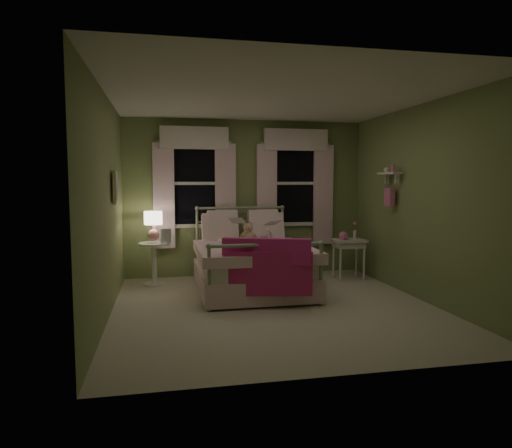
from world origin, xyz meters
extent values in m
plane|color=beige|center=(0.00, 0.00, 0.00)|extent=(4.20, 4.20, 0.00)
plane|color=white|center=(0.00, 0.00, 2.60)|extent=(4.20, 4.20, 0.00)
plane|color=#7E9258|center=(0.00, 2.10, 1.30)|extent=(4.00, 0.00, 4.00)
plane|color=#7E9258|center=(0.00, -2.10, 1.30)|extent=(4.00, 0.00, 4.00)
plane|color=#7E9258|center=(-2.00, 0.00, 1.30)|extent=(0.00, 4.20, 4.20)
plane|color=#7E9258|center=(2.00, 0.00, 1.30)|extent=(0.00, 4.20, 4.20)
cube|color=white|center=(-0.12, 0.93, 0.42)|extent=(1.44, 1.94, 0.26)
cube|color=white|center=(-0.12, 0.93, 0.18)|extent=(1.54, 2.02, 0.30)
cube|color=white|center=(-0.12, 0.78, 0.60)|extent=(1.58, 1.75, 0.14)
cylinder|color=#9EB793|center=(-0.81, 0.93, 0.30)|extent=(0.04, 1.90, 0.04)
cylinder|color=#9EB793|center=(0.57, 0.93, 0.30)|extent=(0.04, 1.90, 0.04)
cylinder|color=#9EB793|center=(-0.83, 1.90, 0.57)|extent=(0.04, 0.04, 1.15)
cylinder|color=#9EB793|center=(0.59, 1.90, 0.57)|extent=(0.04, 0.04, 1.15)
sphere|color=#9EB793|center=(-0.83, 1.90, 1.15)|extent=(0.07, 0.07, 0.07)
sphere|color=#9EB793|center=(0.59, 1.90, 1.15)|extent=(0.07, 0.07, 0.07)
cylinder|color=#9EB793|center=(-0.12, 1.90, 1.15)|extent=(1.42, 0.04, 0.04)
cylinder|color=#9EB793|center=(-0.12, 1.90, 0.93)|extent=(1.38, 0.03, 0.03)
cylinder|color=#9EB793|center=(-0.83, -0.04, 0.40)|extent=(0.04, 0.04, 0.80)
cylinder|color=#9EB793|center=(0.59, -0.04, 0.40)|extent=(0.04, 0.04, 0.80)
sphere|color=#9EB793|center=(-0.83, -0.04, 0.80)|extent=(0.07, 0.07, 0.07)
sphere|color=#9EB793|center=(0.59, -0.04, 0.80)|extent=(0.07, 0.07, 0.07)
cylinder|color=#9EB793|center=(-0.12, -0.04, 0.80)|extent=(1.42, 0.04, 0.04)
cube|color=white|center=(-0.50, 1.63, 0.80)|extent=(0.55, 0.32, 0.57)
cube|color=white|center=(0.26, 1.63, 0.80)|extent=(0.55, 0.32, 0.57)
cube|color=white|center=(-0.45, 1.63, 0.88)|extent=(0.48, 0.30, 0.51)
cube|color=white|center=(0.21, 1.63, 0.88)|extent=(0.48, 0.30, 0.51)
cube|color=#E12C8E|center=(-0.12, -0.04, 0.72)|extent=(1.08, 0.43, 0.32)
cube|color=#D32977|center=(-0.12, -0.11, 0.45)|extent=(1.09, 0.24, 0.55)
imported|color=#F7D1DD|center=(-0.40, 1.38, 0.95)|extent=(0.32, 0.26, 0.75)
imported|color=#F7D1DD|center=(0.16, 1.38, 0.96)|extent=(0.47, 0.43, 0.77)
imported|color=beige|center=(-0.40, 1.13, 0.96)|extent=(0.23, 0.18, 0.26)
imported|color=beige|center=(0.16, 1.13, 0.92)|extent=(0.22, 0.16, 0.26)
sphere|color=tan|center=(-0.12, 1.23, 0.75)|extent=(0.20, 0.20, 0.20)
sphere|color=tan|center=(-0.12, 1.21, 0.89)|extent=(0.14, 0.14, 0.14)
sphere|color=tan|center=(-0.17, 1.21, 0.95)|extent=(0.06, 0.06, 0.06)
sphere|color=tan|center=(-0.08, 1.21, 0.95)|extent=(0.06, 0.06, 0.06)
sphere|color=tan|center=(-0.20, 1.20, 0.77)|extent=(0.08, 0.08, 0.08)
sphere|color=tan|center=(-0.04, 1.20, 0.77)|extent=(0.08, 0.08, 0.08)
sphere|color=#8C6B51|center=(-0.12, 1.15, 0.89)|extent=(0.05, 0.05, 0.05)
cylinder|color=white|center=(-1.51, 1.58, 0.63)|extent=(0.46, 0.46, 0.04)
cylinder|color=white|center=(-1.51, 1.58, 0.32)|extent=(0.08, 0.08, 0.60)
cylinder|color=white|center=(-1.51, 1.58, 0.01)|extent=(0.34, 0.34, 0.03)
sphere|color=tan|center=(-1.51, 1.58, 0.77)|extent=(0.18, 0.18, 0.18)
cylinder|color=pink|center=(-1.51, 1.58, 0.89)|extent=(0.03, 0.03, 0.11)
cylinder|color=#FFEAC6|center=(-1.51, 1.58, 1.03)|extent=(0.27, 0.27, 0.20)
imported|color=beige|center=(-1.41, 1.50, 0.66)|extent=(0.17, 0.23, 0.02)
cube|color=white|center=(1.57, 1.38, 0.63)|extent=(0.50, 0.40, 0.04)
cube|color=white|center=(1.57, 1.38, 0.56)|extent=(0.44, 0.34, 0.08)
cylinder|color=white|center=(1.37, 1.23, 0.31)|extent=(0.04, 0.04, 0.60)
cylinder|color=white|center=(1.77, 1.23, 0.31)|extent=(0.04, 0.04, 0.60)
cylinder|color=white|center=(1.37, 1.53, 0.31)|extent=(0.04, 0.04, 0.60)
cylinder|color=white|center=(1.77, 1.53, 0.31)|extent=(0.04, 0.04, 0.60)
sphere|color=pink|center=(1.47, 1.38, 0.71)|extent=(0.14, 0.14, 0.14)
cube|color=pink|center=(1.47, 1.29, 0.69)|extent=(0.11, 0.07, 0.04)
cylinder|color=white|center=(1.69, 1.43, 0.72)|extent=(0.05, 0.05, 0.14)
cylinder|color=#4C7F3F|center=(1.69, 1.43, 0.83)|extent=(0.01, 0.01, 0.12)
sphere|color=pink|center=(1.69, 1.43, 0.90)|extent=(0.06, 0.06, 0.06)
cube|color=black|center=(-0.85, 2.08, 1.55)|extent=(0.76, 0.02, 1.35)
cube|color=white|center=(-0.85, 2.06, 2.25)|extent=(0.84, 0.05, 0.06)
cube|color=white|center=(-0.85, 2.06, 0.85)|extent=(0.84, 0.05, 0.06)
cube|color=white|center=(-1.25, 2.06, 1.55)|extent=(0.06, 0.05, 1.40)
cube|color=white|center=(-0.45, 2.06, 1.55)|extent=(0.06, 0.05, 1.40)
cube|color=white|center=(-0.85, 2.06, 1.55)|extent=(0.76, 0.04, 0.05)
cube|color=white|center=(-1.35, 2.02, 1.35)|extent=(0.34, 0.06, 1.70)
cube|color=silver|center=(-0.35, 2.02, 1.35)|extent=(0.34, 0.06, 1.70)
cube|color=white|center=(-0.85, 2.00, 2.28)|extent=(1.10, 0.08, 0.36)
cylinder|color=white|center=(-0.85, 2.04, 2.22)|extent=(1.20, 0.03, 0.03)
cube|color=black|center=(0.85, 2.08, 1.55)|extent=(0.76, 0.02, 1.35)
cube|color=white|center=(0.85, 2.06, 2.25)|extent=(0.84, 0.05, 0.06)
cube|color=white|center=(0.85, 2.06, 0.85)|extent=(0.84, 0.05, 0.06)
cube|color=white|center=(0.45, 2.06, 1.55)|extent=(0.06, 0.05, 1.40)
cube|color=white|center=(1.25, 2.06, 1.55)|extent=(0.06, 0.05, 1.40)
cube|color=white|center=(0.85, 2.06, 1.55)|extent=(0.76, 0.04, 0.05)
cube|color=white|center=(0.35, 2.02, 1.35)|extent=(0.34, 0.06, 1.70)
cube|color=white|center=(1.35, 2.02, 1.35)|extent=(0.34, 0.06, 1.70)
cube|color=white|center=(0.85, 2.00, 2.28)|extent=(1.10, 0.08, 0.36)
cylinder|color=white|center=(0.85, 2.04, 2.22)|extent=(1.20, 0.03, 0.03)
cube|color=white|center=(1.89, 0.70, 1.70)|extent=(0.15, 0.50, 0.03)
cube|color=white|center=(1.93, 0.55, 1.62)|extent=(0.06, 0.03, 0.14)
cube|color=white|center=(1.93, 0.85, 1.62)|extent=(0.06, 0.03, 0.14)
cylinder|color=pink|center=(1.89, 0.60, 1.77)|extent=(0.06, 0.06, 0.10)
sphere|color=white|center=(1.89, 0.80, 1.75)|extent=(0.08, 0.08, 0.08)
cube|color=pink|center=(1.90, 0.70, 1.35)|extent=(0.08, 0.18, 0.26)
cube|color=beige|center=(-1.95, 0.60, 1.50)|extent=(0.03, 0.32, 0.42)
cube|color=silver|center=(-1.94, 0.60, 1.50)|extent=(0.01, 0.25, 0.34)
camera|label=1|loc=(-1.35, -5.47, 1.57)|focal=32.00mm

